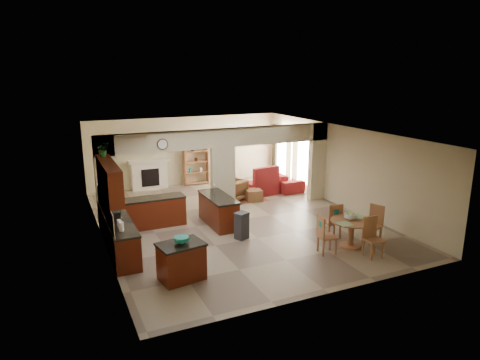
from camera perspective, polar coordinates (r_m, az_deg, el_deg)
name	(u,v)px	position (r m, az deg, el deg)	size (l,w,h in m)	color
floor	(235,221)	(13.56, -0.68, -5.44)	(10.00, 10.00, 0.00)	#85755C
ceiling	(235,132)	(12.89, -0.72, 6.36)	(10.00, 10.00, 0.00)	white
wall_back	(186,151)	(17.75, -7.18, 3.86)	(8.00, 8.00, 0.00)	#BEB08B
wall_front	(332,232)	(9.00, 12.22, -6.73)	(8.00, 8.00, 0.00)	#BEB08B
wall_left	(100,192)	(12.18, -18.22, -1.58)	(10.00, 10.00, 0.00)	#BEB08B
wall_right	(341,166)	(15.16, 13.30, 1.80)	(10.00, 10.00, 0.00)	#BEB08B
partition_left_pier	(106,183)	(13.17, -17.42, -0.35)	(0.60, 0.25, 2.80)	#BEB08B
partition_center_pier	(223,180)	(14.13, -2.32, 0.02)	(0.80, 0.25, 2.20)	#BEB08B
partition_right_pier	(317,162)	(15.78, 10.24, 2.44)	(0.60, 0.25, 2.80)	#BEB08B
partition_header	(222,138)	(13.85, -2.37, 5.64)	(8.00, 0.25, 0.60)	#BEB08B
kitchen_counter	(131,224)	(12.31, -14.32, -5.70)	(2.52, 3.29, 1.48)	#3E1707
upper_cabinets	(109,180)	(11.30, -17.06, 0.04)	(0.35, 2.40, 0.90)	#3E1707
peninsula	(218,210)	(13.10, -2.90, -4.07)	(0.70, 1.85, 0.91)	#3E1707
wall_clock	(163,144)	(13.11, -10.29, 4.71)	(0.34, 0.34, 0.03)	#4A2E18
rug	(242,199)	(15.85, 0.26, -2.48)	(1.60, 1.30, 0.01)	#964536
fireplace	(149,174)	(17.36, -11.98, 0.78)	(1.60, 0.35, 1.20)	silver
shelving_unit	(196,163)	(17.79, -5.88, 2.28)	(1.00, 0.32, 1.80)	#935632
window_a	(304,160)	(17.02, 8.51, 2.68)	(0.02, 0.90, 1.90)	white
window_b	(282,153)	(18.45, 5.66, 3.67)	(0.02, 0.90, 1.90)	white
glazed_door	(292,160)	(17.76, 7.01, 2.72)	(0.02, 0.70, 2.10)	white
drape_a_left	(311,163)	(16.51, 9.51, 2.28)	(0.10, 0.28, 2.30)	#3D2018
drape_a_right	(295,157)	(17.50, 7.34, 3.04)	(0.10, 0.28, 2.30)	#3D2018
drape_b_left	(289,155)	(17.92, 6.51, 3.33)	(0.10, 0.28, 2.30)	#3D2018
drape_b_right	(275,150)	(18.94, 4.66, 3.97)	(0.10, 0.28, 2.30)	#3D2018
ceiling_fan	(239,126)	(16.24, -0.09, 7.15)	(1.00, 1.00, 0.10)	white
kitchen_island	(181,261)	(9.87, -7.83, -10.68)	(1.10, 0.87, 0.87)	#3E1707
teal_bowl	(182,240)	(9.66, -7.80, -7.95)	(0.33, 0.33, 0.16)	#128172
trash_can	(242,227)	(12.04, 0.22, -6.24)	(0.33, 0.28, 0.71)	#29292B
dining_table	(351,229)	(11.82, 14.61, -6.36)	(1.11, 1.11, 0.76)	#935632
fruit_bowl	(350,216)	(11.76, 14.49, -4.71)	(0.33, 0.33, 0.18)	#6FA723
sofa	(280,179)	(17.42, 5.38, 0.16)	(0.92, 2.36, 0.69)	maroon
chaise	(262,188)	(16.47, 2.89, -1.07)	(1.11, 0.91, 0.45)	maroon
armchair	(233,190)	(15.61, -0.93, -1.31)	(0.81, 0.84, 0.76)	maroon
ottoman	(254,195)	(15.59, 1.83, -2.02)	(0.56, 0.56, 0.41)	maroon
plant	(103,149)	(12.01, -17.83, 3.92)	(0.34, 0.30, 0.38)	#124314
chair_north	(334,220)	(12.29, 12.38, -5.18)	(0.48, 0.48, 1.02)	#935632
chair_east	(374,222)	(12.40, 17.46, -5.35)	(0.54, 0.54, 1.02)	#935632
chair_south	(372,235)	(11.41, 17.18, -7.04)	(0.45, 0.45, 1.02)	#935632
chair_west	(324,233)	(11.24, 11.18, -6.99)	(0.49, 0.49, 1.02)	#935632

